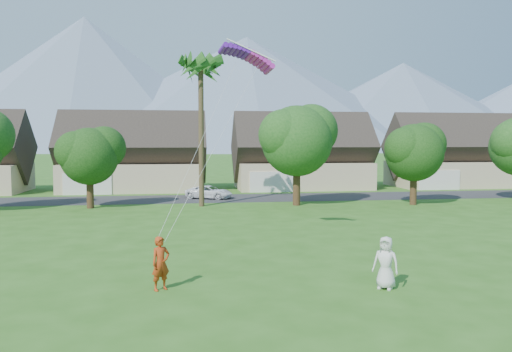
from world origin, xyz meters
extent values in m
plane|color=#2D6019|center=(0.00, 0.00, 0.00)|extent=(500.00, 500.00, 0.00)
cube|color=#2D2D30|center=(0.00, 34.00, 0.01)|extent=(90.00, 7.00, 0.01)
imported|color=#AC3713|center=(-4.21, 5.01, 0.99)|extent=(0.86, 0.78, 1.98)
imported|color=silver|center=(3.99, 4.03, 0.97)|extent=(1.13, 1.07, 1.94)
imported|color=white|center=(-1.12, 34.00, 0.61)|extent=(4.87, 3.70, 1.23)
cone|color=slate|center=(-55.00, 260.00, 35.00)|extent=(190.00, 190.00, 70.00)
cone|color=slate|center=(30.00, 260.00, 31.00)|extent=(240.00, 240.00, 62.00)
cone|color=slate|center=(120.00, 260.00, 25.00)|extent=(200.00, 200.00, 50.00)
cube|color=beige|center=(-9.00, 43.00, 1.50)|extent=(15.00, 8.00, 3.00)
cube|color=#382D28|center=(-9.00, 43.00, 4.79)|extent=(15.75, 8.15, 8.15)
cube|color=silver|center=(-13.20, 38.94, 1.10)|extent=(4.80, 0.12, 2.20)
cube|color=beige|center=(10.00, 43.00, 1.50)|extent=(15.00, 8.00, 3.00)
cube|color=#382D28|center=(10.00, 43.00, 4.79)|extent=(15.75, 8.15, 8.15)
cube|color=silver|center=(5.80, 38.94, 1.10)|extent=(4.80, 0.12, 2.20)
cube|color=beige|center=(29.00, 43.00, 1.50)|extent=(15.00, 8.00, 3.00)
cube|color=#382D28|center=(29.00, 43.00, 4.79)|extent=(15.75, 8.15, 8.15)
cube|color=silver|center=(24.80, 38.94, 1.10)|extent=(4.80, 0.12, 2.20)
cylinder|color=#47301C|center=(-11.00, 28.50, 1.09)|extent=(0.56, 0.56, 2.18)
sphere|color=#214916|center=(-11.00, 28.50, 4.22)|extent=(4.62, 4.62, 4.62)
cylinder|color=#47301C|center=(6.00, 28.00, 1.41)|extent=(0.62, 0.62, 2.82)
sphere|color=#214916|center=(6.00, 28.00, 5.46)|extent=(5.98, 5.98, 5.98)
cylinder|color=#47301C|center=(16.00, 27.00, 1.15)|extent=(0.58, 0.58, 2.30)
sphere|color=#214916|center=(16.00, 27.00, 4.46)|extent=(4.90, 4.90, 4.90)
cylinder|color=#4C3D26|center=(-2.00, 28.50, 6.00)|extent=(0.44, 0.44, 12.00)
sphere|color=#286021|center=(-2.00, 28.50, 12.30)|extent=(3.00, 3.00, 3.00)
cube|color=#6117AF|center=(-0.82, 12.07, 9.78)|extent=(1.51, 1.18, 0.50)
cube|color=#C224A8|center=(0.57, 12.07, 9.78)|extent=(1.51, 1.18, 0.50)
camera|label=1|loc=(-3.25, -13.20, 5.44)|focal=35.00mm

